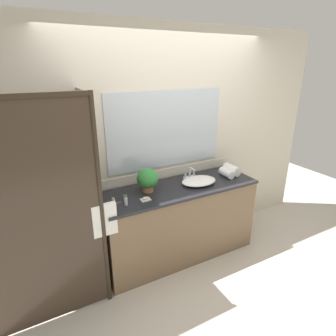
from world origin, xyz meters
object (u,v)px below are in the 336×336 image
sink_basin (199,181)px  amenity_bottle_body_wash (113,202)px  soap_dish (145,199)px  faucet (190,174)px  rolled_towel_middle (227,173)px  potted_plant (148,179)px  amenity_bottle_shampoo (125,197)px  amenity_bottle_conditioner (126,201)px  rolled_towel_near_edge (232,170)px

sink_basin → amenity_bottle_body_wash: size_ratio=4.92×
soap_dish → amenity_bottle_body_wash: 0.32m
faucet → rolled_towel_middle: bearing=-22.8°
sink_basin → faucet: faucet is taller
potted_plant → amenity_bottle_shampoo: 0.32m
sink_basin → amenity_bottle_conditioner: size_ratio=4.12×
faucet → soap_dish: size_ratio=1.70×
sink_basin → amenity_bottle_body_wash: bearing=-176.7°
amenity_bottle_shampoo → rolled_towel_near_edge: bearing=2.3°
sink_basin → soap_dish: bearing=-172.1°
amenity_bottle_shampoo → rolled_towel_middle: rolled_towel_middle is taller
faucet → sink_basin: bearing=-90.0°
sink_basin → soap_dish: (-0.71, -0.10, -0.02)m
faucet → potted_plant: potted_plant is taller
sink_basin → amenity_bottle_shampoo: (-0.89, -0.01, 0.01)m
faucet → amenity_bottle_body_wash: bearing=-166.6°
soap_dish → amenity_bottle_shampoo: amenity_bottle_shampoo is taller
amenity_bottle_conditioner → rolled_towel_near_edge: rolled_towel_near_edge is taller
potted_plant → rolled_towel_middle: size_ratio=1.26×
amenity_bottle_body_wash → rolled_towel_near_edge: (1.55, 0.11, 0.02)m
soap_dish → rolled_towel_middle: size_ratio=0.50×
faucet → amenity_bottle_shampoo: faucet is taller
soap_dish → faucet: bearing=21.8°
sink_basin → soap_dish: sink_basin is taller
potted_plant → amenity_bottle_body_wash: potted_plant is taller
faucet → rolled_towel_middle: (0.41, -0.17, 0.00)m
faucet → rolled_towel_near_edge: (0.52, -0.13, 0.01)m
rolled_towel_middle → amenity_bottle_body_wash: bearing=-177.2°
potted_plant → soap_dish: (-0.11, -0.18, -0.13)m
amenity_bottle_conditioner → amenity_bottle_body_wash: bearing=158.7°
sink_basin → rolled_towel_middle: bearing=1.7°
amenity_bottle_conditioner → rolled_towel_near_edge: size_ratio=0.46×
potted_plant → rolled_towel_middle: potted_plant is taller
sink_basin → rolled_towel_near_edge: (0.52, 0.05, 0.03)m
amenity_bottle_shampoo → amenity_bottle_conditioner: size_ratio=0.77×
soap_dish → rolled_towel_middle: rolled_towel_middle is taller
rolled_towel_near_edge → amenity_bottle_body_wash: bearing=-176.0°
amenity_bottle_shampoo → amenity_bottle_conditioner: amenity_bottle_conditioner is taller
sink_basin → amenity_bottle_body_wash: 1.03m
potted_plant → rolled_towel_middle: 1.02m
potted_plant → amenity_bottle_shampoo: (-0.29, -0.09, -0.10)m
sink_basin → amenity_bottle_body_wash: amenity_bottle_body_wash is taller
sink_basin → amenity_bottle_body_wash: (-1.03, -0.06, 0.01)m
rolled_towel_near_edge → rolled_towel_middle: bearing=-160.6°
amenity_bottle_shampoo → rolled_towel_near_edge: 1.41m
sink_basin → amenity_bottle_shampoo: size_ratio=5.33×
sink_basin → potted_plant: size_ratio=1.62×
amenity_bottle_conditioner → amenity_bottle_body_wash: (-0.11, 0.04, -0.01)m
amenity_bottle_shampoo → potted_plant: bearing=17.1°
faucet → potted_plant: 0.62m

